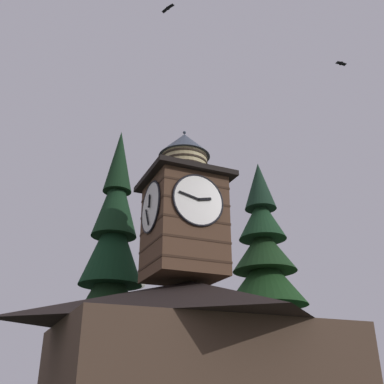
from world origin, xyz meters
name	(u,v)px	position (x,y,z in m)	size (l,w,h in m)	color
building_main	(191,351)	(-0.01, -2.15, 3.10)	(11.63, 10.15, 6.05)	#4F3A2C
clock_tower	(184,209)	(0.45, -2.03, 9.37)	(3.88, 3.88, 7.59)	brown
pine_tree_behind	(110,290)	(2.45, -7.23, 6.34)	(5.09, 5.09, 15.99)	#473323
pine_tree_aside	(267,300)	(-7.31, -7.31, 6.48)	(6.93, 6.93, 15.86)	#473323
moon	(139,282)	(-10.03, -42.86, 14.62)	(1.92, 1.92, 1.92)	silver
flying_bird_high	(168,8)	(2.57, 0.91, 18.25)	(0.43, 0.72, 0.12)	black
flying_bird_low	(341,63)	(-4.70, 3.93, 15.12)	(0.50, 0.24, 0.13)	black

